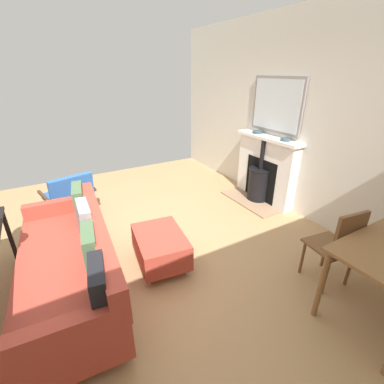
{
  "coord_description": "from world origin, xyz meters",
  "views": [
    {
      "loc": [
        0.74,
        2.76,
        2.08
      ],
      "look_at": [
        -0.64,
        0.38,
        0.82
      ],
      "focal_mm": 24.87,
      "sensor_mm": 36.0,
      "label": 1
    }
  ],
  "objects_px": {
    "mantel_bowl_far": "(285,139)",
    "armchair_accent": "(70,194)",
    "fireplace": "(263,174)",
    "sofa": "(72,263)",
    "ottoman": "(160,246)",
    "dining_chair_near_fireplace": "(339,243)",
    "mantel_bowl_near": "(258,132)"
  },
  "relations": [
    {
      "from": "mantel_bowl_far",
      "to": "sofa",
      "type": "xyz_separation_m",
      "value": [
        3.16,
        0.33,
        -0.78
      ]
    },
    {
      "from": "sofa",
      "to": "ottoman",
      "type": "xyz_separation_m",
      "value": [
        -0.92,
        0.02,
        -0.12
      ]
    },
    {
      "from": "sofa",
      "to": "ottoman",
      "type": "height_order",
      "value": "sofa"
    },
    {
      "from": "mantel_bowl_near",
      "to": "dining_chair_near_fireplace",
      "type": "bearing_deg",
      "value": 68.8
    },
    {
      "from": "fireplace",
      "to": "armchair_accent",
      "type": "xyz_separation_m",
      "value": [
        2.96,
        -0.94,
        -0.07
      ]
    },
    {
      "from": "armchair_accent",
      "to": "mantel_bowl_near",
      "type": "bearing_deg",
      "value": 166.98
    },
    {
      "from": "fireplace",
      "to": "mantel_bowl_near",
      "type": "relative_size",
      "value": 7.39
    },
    {
      "from": "ottoman",
      "to": "armchair_accent",
      "type": "height_order",
      "value": "armchair_accent"
    },
    {
      "from": "sofa",
      "to": "ottoman",
      "type": "relative_size",
      "value": 2.62
    },
    {
      "from": "mantel_bowl_far",
      "to": "armchair_accent",
      "type": "height_order",
      "value": "mantel_bowl_far"
    },
    {
      "from": "mantel_bowl_far",
      "to": "sofa",
      "type": "bearing_deg",
      "value": 6.02
    },
    {
      "from": "mantel_bowl_near",
      "to": "armchair_accent",
      "type": "bearing_deg",
      "value": -13.02
    },
    {
      "from": "sofa",
      "to": "armchair_accent",
      "type": "bearing_deg",
      "value": -96.65
    },
    {
      "from": "fireplace",
      "to": "armchair_accent",
      "type": "bearing_deg",
      "value": -17.72
    },
    {
      "from": "dining_chair_near_fireplace",
      "to": "mantel_bowl_far",
      "type": "bearing_deg",
      "value": -118.29
    },
    {
      "from": "mantel_bowl_far",
      "to": "ottoman",
      "type": "height_order",
      "value": "mantel_bowl_far"
    },
    {
      "from": "mantel_bowl_near",
      "to": "dining_chair_near_fireplace",
      "type": "height_order",
      "value": "mantel_bowl_near"
    },
    {
      "from": "ottoman",
      "to": "armchair_accent",
      "type": "xyz_separation_m",
      "value": [
        0.73,
        -1.65,
        0.17
      ]
    },
    {
      "from": "dining_chair_near_fireplace",
      "to": "armchair_accent",
      "type": "bearing_deg",
      "value": -53.12
    },
    {
      "from": "mantel_bowl_near",
      "to": "sofa",
      "type": "bearing_deg",
      "value": 16.5
    },
    {
      "from": "mantel_bowl_near",
      "to": "armchair_accent",
      "type": "distance_m",
      "value": 3.14
    },
    {
      "from": "ottoman",
      "to": "armchair_accent",
      "type": "relative_size",
      "value": 1.01
    },
    {
      "from": "dining_chair_near_fireplace",
      "to": "ottoman",
      "type": "bearing_deg",
      "value": -40.56
    },
    {
      "from": "ottoman",
      "to": "fireplace",
      "type": "bearing_deg",
      "value": -162.49
    },
    {
      "from": "mantel_bowl_near",
      "to": "fireplace",
      "type": "bearing_deg",
      "value": 86.31
    },
    {
      "from": "fireplace",
      "to": "mantel_bowl_near",
      "type": "bearing_deg",
      "value": -93.69
    },
    {
      "from": "dining_chair_near_fireplace",
      "to": "fireplace",
      "type": "bearing_deg",
      "value": -113.34
    },
    {
      "from": "armchair_accent",
      "to": "dining_chair_near_fireplace",
      "type": "xyz_separation_m",
      "value": [
        -2.14,
        2.85,
        0.11
      ]
    },
    {
      "from": "fireplace",
      "to": "sofa",
      "type": "height_order",
      "value": "fireplace"
    },
    {
      "from": "mantel_bowl_far",
      "to": "sofa",
      "type": "distance_m",
      "value": 3.27
    },
    {
      "from": "mantel_bowl_near",
      "to": "ottoman",
      "type": "xyz_separation_m",
      "value": [
        2.24,
        0.96,
        -0.9
      ]
    },
    {
      "from": "sofa",
      "to": "dining_chair_near_fireplace",
      "type": "height_order",
      "value": "dining_chair_near_fireplace"
    }
  ]
}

